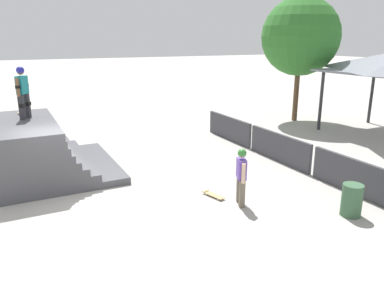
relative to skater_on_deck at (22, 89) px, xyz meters
The scene contains 9 objects.
ground_plane 4.05m from the skater_on_deck, 17.70° to the left, with size 160.00×160.00×0.00m, color #ADA8A0.
quarter_pipe_ramp 2.10m from the skater_on_deck, 17.73° to the left, with size 4.52×3.84×1.85m.
skater_on_deck is the anchor object (origin of this frame).
skateboard_on_deck 1.07m from the skater_on_deck, behind, with size 0.86×0.33×0.09m.
bystander_walking 7.68m from the skater_on_deck, 41.60° to the left, with size 0.62×0.35×1.60m.
skateboard_on_ground 7.13m from the skater_on_deck, 43.50° to the left, with size 0.79×0.40×0.09m.
barrier_fence 9.16m from the skater_on_deck, 70.15° to the left, with size 10.25×0.12×1.05m.
tree_far_back 14.18m from the skater_on_deck, 99.81° to the left, with size 4.13×4.13×6.61m.
trash_bin 10.55m from the skater_on_deck, 43.89° to the left, with size 0.52×0.52×0.85m, color #385B3D.
Camera 1 is at (10.73, -1.40, 4.42)m, focal length 35.00 mm.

